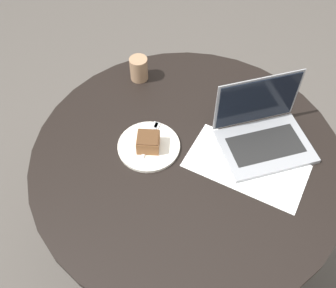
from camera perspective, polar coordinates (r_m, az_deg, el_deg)
ground_plane at (r=2.06m, az=2.00°, el=-13.72°), size 12.00×12.00×0.00m
dining_table at (r=1.51m, az=2.66°, el=-4.12°), size 1.13×1.13×0.74m
paper_document at (r=1.41m, az=11.28°, el=-3.16°), size 0.47×0.40×0.00m
plate at (r=1.43m, az=-2.81°, el=-0.32°), size 0.23×0.23×0.01m
cake_slice at (r=1.40m, az=-2.89°, el=0.30°), size 0.11×0.11×0.06m
fork at (r=1.45m, az=-2.39°, el=1.20°), size 0.13×0.14×0.00m
coffee_glass at (r=1.65m, az=-4.25°, el=10.85°), size 0.07×0.07×0.10m
laptop at (r=1.46m, az=13.62°, el=1.41°), size 0.32×0.37×0.24m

